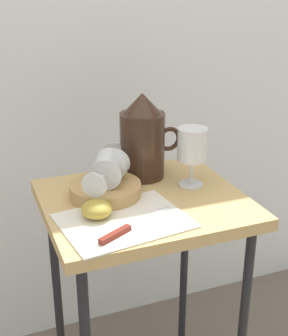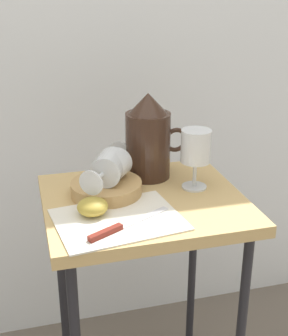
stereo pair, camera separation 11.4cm
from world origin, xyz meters
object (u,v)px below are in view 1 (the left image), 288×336
at_px(wine_glass_tipped_far, 108,168).
at_px(wine_glass_tipped_near, 110,169).
at_px(apple_half_left, 97,209).
at_px(pitcher, 143,144).
at_px(knife, 127,229).
at_px(wine_glass_upright, 192,148).
at_px(basket_tray, 105,190).
at_px(table, 144,229).

bearing_deg(wine_glass_tipped_far, wine_glass_tipped_near, -73.62).
relative_size(wine_glass_tipped_near, apple_half_left, 2.24).
relative_size(pitcher, wine_glass_tipped_far, 1.38).
bearing_deg(wine_glass_tipped_near, knife, -96.91).
relative_size(wine_glass_upright, wine_glass_tipped_near, 0.98).
relative_size(apple_half_left, knife, 0.35).
relative_size(wine_glass_upright, wine_glass_tipped_far, 0.93).
bearing_deg(basket_tray, wine_glass_tipped_near, 3.37).
bearing_deg(pitcher, knife, -117.52).
distance_m(wine_glass_upright, wine_glass_tipped_near, 0.22).
distance_m(basket_tray, knife, 0.18).
distance_m(table, wine_glass_upright, 0.24).
xyz_separation_m(wine_glass_tipped_near, apple_half_left, (-0.06, -0.10, -0.05)).
relative_size(wine_glass_tipped_far, apple_half_left, 2.36).
distance_m(wine_glass_upright, knife, 0.31).
relative_size(basket_tray, pitcher, 0.77).
height_order(table, knife, knife).
xyz_separation_m(table, knife, (-0.10, -0.14, 0.10)).
xyz_separation_m(wine_glass_tipped_far, knife, (-0.02, -0.19, -0.06)).
distance_m(basket_tray, pitcher, 0.18).
bearing_deg(wine_glass_upright, wine_glass_tipped_near, 175.63).
xyz_separation_m(table, pitcher, (0.05, 0.13, 0.18)).
height_order(wine_glass_tipped_near, knife, wine_glass_tipped_near).
bearing_deg(wine_glass_tipped_near, wine_glass_upright, -4.37).
height_order(basket_tray, pitcher, pitcher).
bearing_deg(basket_tray, knife, -92.97).
bearing_deg(wine_glass_tipped_near, basket_tray, -176.63).
distance_m(wine_glass_tipped_near, knife, 0.20).
xyz_separation_m(pitcher, wine_glass_tipped_far, (-0.12, -0.08, -0.02)).
bearing_deg(table, wine_glass_upright, 10.71).
xyz_separation_m(pitcher, wine_glass_upright, (0.09, -0.10, 0.01)).
xyz_separation_m(wine_glass_upright, wine_glass_tipped_near, (-0.21, 0.02, -0.03)).
height_order(wine_glass_tipped_near, apple_half_left, wine_glass_tipped_near).
height_order(basket_tray, wine_glass_tipped_near, wine_glass_tipped_near).
bearing_deg(wine_glass_tipped_near, table, -30.64).
bearing_deg(basket_tray, table, -26.30).
bearing_deg(apple_half_left, pitcher, 45.93).
distance_m(table, basket_tray, 0.14).
height_order(pitcher, knife, pitcher).
bearing_deg(basket_tray, wine_glass_upright, -3.93).
bearing_deg(apple_half_left, knife, -63.41).
distance_m(wine_glass_tipped_near, wine_glass_tipped_far, 0.01).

